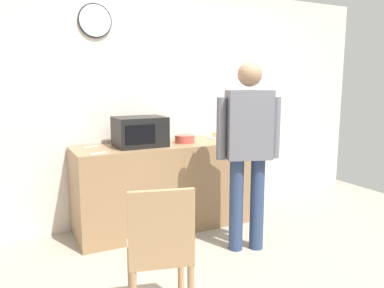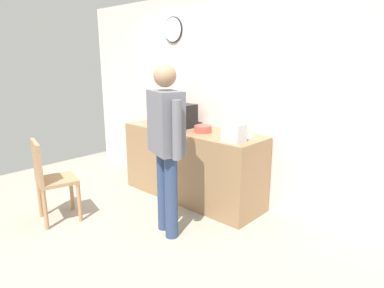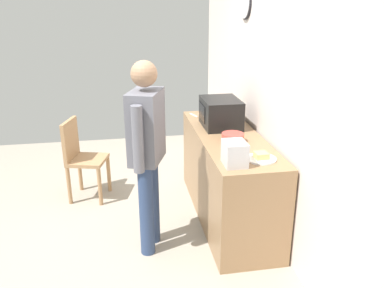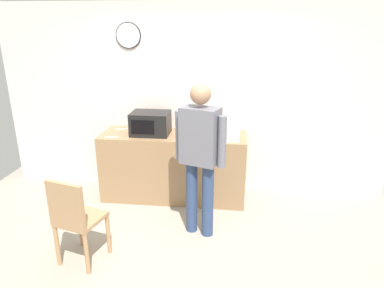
{
  "view_description": "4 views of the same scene",
  "coord_description": "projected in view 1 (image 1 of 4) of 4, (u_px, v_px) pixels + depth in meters",
  "views": [
    {
      "loc": [
        -1.76,
        -2.42,
        1.57
      ],
      "look_at": [
        -0.11,
        0.83,
        0.96
      ],
      "focal_mm": 35.4,
      "sensor_mm": 36.0,
      "label": 1
    },
    {
      "loc": [
        2.57,
        -1.81,
        1.79
      ],
      "look_at": [
        0.14,
        0.84,
        0.86
      ],
      "focal_mm": 31.15,
      "sensor_mm": 36.0,
      "label": 2
    },
    {
      "loc": [
        3.45,
        0.19,
        2.18
      ],
      "look_at": [
        0.07,
        0.79,
        0.95
      ],
      "focal_mm": 37.04,
      "sensor_mm": 36.0,
      "label": 3
    },
    {
      "loc": [
        0.55,
        -3.11,
        2.3
      ],
      "look_at": [
        0.09,
        0.73,
        0.96
      ],
      "focal_mm": 32.3,
      "sensor_mm": 36.0,
      "label": 4
    }
  ],
  "objects": [
    {
      "name": "ground_plane",
      "position": [
        249.0,
        271.0,
        3.17
      ],
      "size": [
        6.0,
        6.0,
        0.0
      ],
      "primitive_type": "plane",
      "color": "#9E9384"
    },
    {
      "name": "back_wall",
      "position": [
        170.0,
        105.0,
        4.37
      ],
      "size": [
        5.4,
        0.13,
        2.6
      ],
      "color": "silver",
      "rests_on": "ground_plane"
    },
    {
      "name": "kitchen_counter",
      "position": [
        167.0,
        186.0,
        4.08
      ],
      "size": [
        1.94,
        0.62,
        0.92
      ],
      "primitive_type": "cube",
      "color": "#93704C",
      "rests_on": "ground_plane"
    },
    {
      "name": "microwave",
      "position": [
        140.0,
        132.0,
        3.83
      ],
      "size": [
        0.5,
        0.39,
        0.3
      ],
      "color": "black",
      "rests_on": "kitchen_counter"
    },
    {
      "name": "sandwich_plate",
      "position": [
        219.0,
        137.0,
        4.39
      ],
      "size": [
        0.26,
        0.26,
        0.07
      ],
      "color": "white",
      "rests_on": "kitchen_counter"
    },
    {
      "name": "salad_bowl",
      "position": [
        185.0,
        139.0,
        4.07
      ],
      "size": [
        0.22,
        0.22,
        0.08
      ],
      "primitive_type": "cylinder",
      "color": "#C64C42",
      "rests_on": "kitchen_counter"
    },
    {
      "name": "toaster",
      "position": [
        236.0,
        132.0,
        4.18
      ],
      "size": [
        0.22,
        0.18,
        0.2
      ],
      "primitive_type": "cube",
      "color": "silver",
      "rests_on": "kitchen_counter"
    },
    {
      "name": "fork_utensil",
      "position": [
        91.0,
        147.0,
        3.8
      ],
      "size": [
        0.16,
        0.08,
        0.01
      ],
      "primitive_type": "cube",
      "rotation": [
        0.0,
        0.0,
        0.4
      ],
      "color": "silver",
      "rests_on": "kitchen_counter"
    },
    {
      "name": "spoon_utensil",
      "position": [
        98.0,
        153.0,
        3.46
      ],
      "size": [
        0.17,
        0.07,
        0.01
      ],
      "primitive_type": "cube",
      "rotation": [
        0.0,
        0.0,
        0.33
      ],
      "color": "silver",
      "rests_on": "kitchen_counter"
    },
    {
      "name": "person_standing",
      "position": [
        248.0,
        142.0,
        3.43
      ],
      "size": [
        0.56,
        0.36,
        1.74
      ],
      "color": "navy",
      "rests_on": "ground_plane"
    },
    {
      "name": "wooden_chair",
      "position": [
        160.0,
        249.0,
        2.39
      ],
      "size": [
        0.49,
        0.49,
        0.94
      ],
      "color": "#A87F56",
      "rests_on": "ground_plane"
    }
  ]
}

